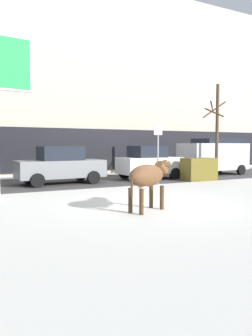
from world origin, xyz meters
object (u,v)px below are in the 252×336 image
Objects in this scene: car_grey_sedan at (61,165)px; pedestrian_near_billboard at (136,160)px; car_white_hatchback at (149,163)px; dumpster at (199,169)px; cow_brown at (148,176)px; bare_tree_left_lot at (217,129)px; car_silver_van at (214,155)px; street_sign at (158,150)px; pedestrian_by_cars at (60,162)px.

pedestrian_near_billboard is at bearing 29.66° from car_grey_sedan.
car_grey_sedan is at bearing -150.34° from pedestrian_near_billboard.
dumpster is at bearing -38.85° from car_white_hatchback.
bare_tree_left_lot is at bearing 36.88° from cow_brown.
pedestrian_near_billboard is at bearing 143.11° from car_silver_van.
car_white_hatchback is 4.31m from bare_tree_left_lot.
bare_tree_left_lot is (2.52, -4.93, 1.93)m from pedestrian_near_billboard.
cow_brown is 12.31m from pedestrian_near_billboard.
street_sign reaches higher than car_white_hatchback.
dumpster is (6.26, -5.25, -0.28)m from pedestrian_by_cars.
car_silver_van is at bearing 2.41° from car_grey_sedan.
car_silver_van reaches higher than dumpster.
pedestrian_near_billboard is 6.40m from street_sign.
car_silver_van reaches higher than pedestrian_near_billboard.
cow_brown is at bearing -116.79° from pedestrian_near_billboard.
pedestrian_near_billboard is at bearing 0.00° from pedestrian_by_cars.
car_grey_sedan reaches higher than pedestrian_near_billboard.
cow_brown is 10.26m from bare_tree_left_lot.
street_sign reaches higher than dumpster.
bare_tree_left_lot is at bearing 13.13° from street_sign.
street_sign is (4.03, -2.53, 0.76)m from car_grey_sedan.
pedestrian_by_cars is at bearing 180.00° from pedestrian_near_billboard.
pedestrian_by_cars is 0.61× the size of street_sign.
car_grey_sedan is 2.48× the size of pedestrian_near_billboard.
pedestrian_near_billboard reaches higher than cow_brown.
dumpster is (1.02, -5.25, -0.28)m from pedestrian_near_billboard.
pedestrian_by_cars is 8.17m from dumpster.
dumpster is at bearing -14.02° from car_grey_sedan.
pedestrian_by_cars is at bearing 88.36° from cow_brown.
street_sign reaches higher than cow_brown.
pedestrian_near_billboard is 0.33× the size of bare_tree_left_lot.
bare_tree_left_lot reaches higher than car_white_hatchback.
car_silver_van reaches higher than car_grey_sedan.
cow_brown is at bearing -138.90° from dumpster.
bare_tree_left_lot is at bearing 12.14° from dumpster.
car_grey_sedan is (-0.55, 7.51, -0.09)m from cow_brown.
car_silver_van is at bearing 50.84° from bare_tree_left_lot.
car_white_hatchback is at bearing -0.79° from car_grey_sedan.
dumpster is (7.12, -1.78, -0.31)m from car_grey_sedan.
car_silver_van is at bearing 36.02° from dumpster.
car_silver_van is at bearing -36.89° from pedestrian_near_billboard.
cow_brown is 6.12m from street_sign.
cow_brown is 1.10× the size of pedestrian_near_billboard.
street_sign is at bearing -109.03° from pedestrian_near_billboard.
car_white_hatchback is at bearing 59.13° from cow_brown.
car_white_hatchback reaches higher than cow_brown.
car_white_hatchback is (5.00, -0.07, 0.02)m from car_grey_sedan.
bare_tree_left_lot is at bearing -129.16° from car_silver_van.
dumpster is at bearing -167.86° from bare_tree_left_lot.
bare_tree_left_lot reaches higher than dumpster.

